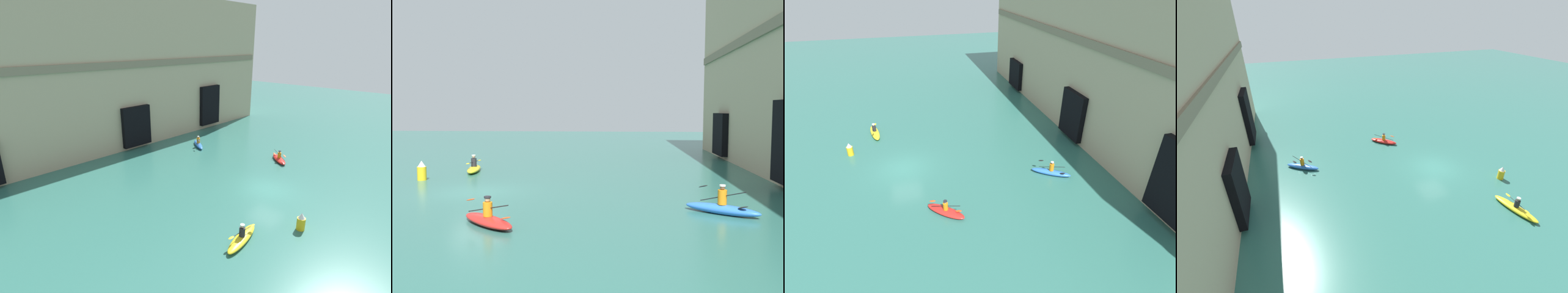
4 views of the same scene
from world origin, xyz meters
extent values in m
plane|color=#2D665B|center=(0.00, 0.00, 0.00)|extent=(120.00, 120.00, 0.00)
cube|color=#7C6E59|center=(-2.08, 15.85, 8.97)|extent=(44.73, 0.24, 0.67)
cube|color=black|center=(-1.23, 15.75, 2.50)|extent=(3.42, 0.70, 4.31)
cube|color=black|center=(10.68, 15.75, 3.11)|extent=(3.40, 0.70, 5.12)
ellipsoid|color=blue|center=(3.86, 11.27, 0.20)|extent=(2.22, 2.91, 0.39)
cylinder|color=orange|center=(3.86, 11.27, 0.69)|extent=(0.35, 0.35, 0.59)
sphere|color=brown|center=(3.86, 11.27, 1.08)|extent=(0.19, 0.19, 0.19)
cylinder|color=silver|center=(3.86, 11.27, 1.15)|extent=(0.24, 0.24, 0.06)
cylinder|color=black|center=(3.86, 11.27, 0.72)|extent=(1.51, 1.45, 0.68)
ellipsoid|color=black|center=(3.20, 10.64, 1.00)|extent=(0.44, 0.43, 0.18)
ellipsoid|color=black|center=(4.52, 11.90, 0.43)|extent=(0.44, 0.43, 0.18)
ellipsoid|color=red|center=(6.19, 2.50, 0.17)|extent=(2.54, 2.67, 0.34)
cylinder|color=orange|center=(6.19, 2.50, 0.60)|extent=(0.33, 0.33, 0.51)
sphere|color=tan|center=(6.19, 2.50, 0.95)|extent=(0.20, 0.20, 0.20)
cylinder|color=#232328|center=(6.19, 2.50, 1.04)|extent=(0.25, 0.25, 0.06)
cylinder|color=black|center=(6.19, 2.50, 0.62)|extent=(1.07, 1.78, 0.52)
ellipsoid|color=#D84C19|center=(5.73, 1.72, 0.84)|extent=(0.38, 0.47, 0.15)
ellipsoid|color=#D84C19|center=(6.64, 3.27, 0.41)|extent=(0.38, 0.47, 0.15)
ellipsoid|color=yellow|center=(-6.89, -2.46, 0.18)|extent=(3.43, 1.36, 0.37)
cylinder|color=#232328|center=(-6.89, -2.46, 0.64)|extent=(0.35, 0.35, 0.55)
sphere|color=tan|center=(-6.89, -2.46, 1.02)|extent=(0.21, 0.21, 0.21)
cylinder|color=silver|center=(-6.89, -2.46, 1.11)|extent=(0.26, 0.26, 0.06)
cylinder|color=black|center=(-6.89, -2.46, 0.67)|extent=(2.09, 0.21, 0.04)
ellipsoid|color=yellow|center=(-5.97, -2.54, 0.67)|extent=(0.45, 0.22, 0.05)
ellipsoid|color=yellow|center=(-7.81, -2.38, 0.67)|extent=(0.45, 0.22, 0.05)
cylinder|color=yellow|center=(-3.35, -4.39, 0.40)|extent=(0.52, 0.52, 0.80)
cone|color=white|center=(-3.35, -4.39, 0.97)|extent=(0.45, 0.45, 0.35)
camera|label=1|loc=(-19.67, -11.04, 11.12)|focal=28.00mm
camera|label=2|loc=(21.21, 7.18, 4.17)|focal=40.00mm
camera|label=3|loc=(21.65, 0.77, 14.00)|focal=28.00mm
camera|label=4|loc=(-17.03, 11.99, 12.89)|focal=24.00mm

